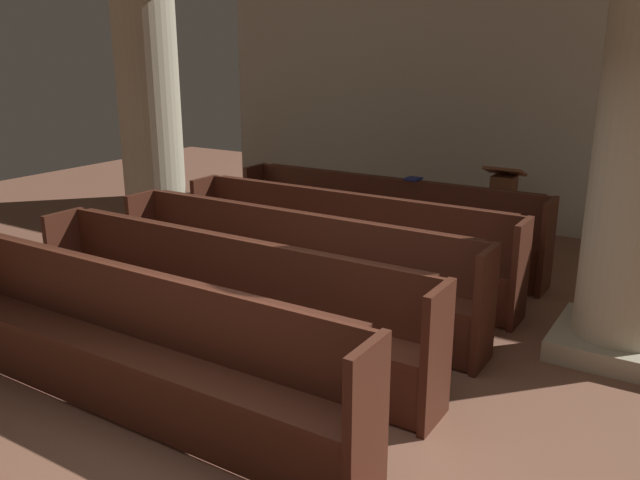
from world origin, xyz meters
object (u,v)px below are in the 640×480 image
Objects in this scene: hymn_book at (413,179)px; pew_row_2 at (290,264)px; pew_row_3 at (221,296)px; pillar_far_side at (149,102)px; pew_row_0 at (384,219)px; pew_row_4 at (128,341)px; lectern at (501,214)px; pew_row_1 at (343,239)px.

pew_row_2 is at bearing -97.11° from hymn_book.
pew_row_3 is at bearing -90.00° from pew_row_2.
pew_row_3 is at bearing -35.73° from pillar_far_side.
pew_row_0 is at bearing -145.96° from hymn_book.
pew_row_0 and pew_row_3 have the same top height.
pillar_far_side is at bearing 132.77° from pew_row_4.
pew_row_3 is 19.86× the size of hymn_book.
pew_row_1 is at bearing -113.79° from lectern.
pillar_far_side is at bearing -148.43° from lectern.
pew_row_2 is 1.00m from pew_row_3.
pew_row_1 is at bearing -102.96° from hymn_book.
lectern reaches higher than pew_row_2.
pillar_far_side is 3.31× the size of lectern.
pew_row_0 is 3.58× the size of lectern.
hymn_book is (0.27, 4.17, 0.48)m from pew_row_4.
pew_row_2 is at bearing -90.00° from pew_row_0.
hymn_book is (0.27, 3.17, 0.48)m from pew_row_3.
hymn_book is at bearing 85.11° from pew_row_3.
hymn_book is (-0.75, -1.13, 0.57)m from lectern.
pillar_far_side is 3.36m from hymn_book.
pew_row_1 and pew_row_4 have the same top height.
pew_row_1 is 1.00× the size of pew_row_4.
hymn_book reaches higher than pew_row_3.
pew_row_1 is at bearing 90.00° from pew_row_3.
pew_row_2 is at bearing -107.11° from lectern.
lectern reaches higher than pew_row_4.
lectern is (1.02, 3.30, -0.09)m from pew_row_2.
pew_row_1 is (0.00, -1.00, 0.00)m from pew_row_0.
pew_row_0 is 3.22m from pillar_far_side.
hymn_book is at bearing 21.49° from pillar_far_side.
pew_row_2 and pew_row_4 have the same top height.
lectern is at bearing 56.50° from hymn_book.
pew_row_4 is at bearing -90.00° from pew_row_2.
hymn_book is at bearing 34.04° from pew_row_0.
pillar_far_side is at bearing -158.51° from hymn_book.
pew_row_4 is 19.86× the size of hymn_book.
pew_row_0 is at bearing -127.83° from lectern.
pew_row_4 is at bearing -100.87° from lectern.
pew_row_1 is 1.00× the size of pew_row_3.
pew_row_0 is at bearing 90.00° from pew_row_4.
pillar_far_side reaches higher than pew_row_3.
pew_row_0 is 1.00× the size of pew_row_4.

